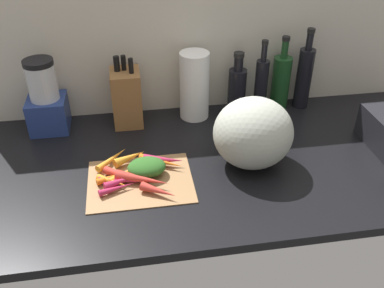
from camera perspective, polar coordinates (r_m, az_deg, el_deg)
The scene contains 25 objects.
ground_plane at distance 144.89cm, azimuth 2.99°, elevation -2.36°, with size 170.00×80.00×3.00cm, color black.
wall_back at distance 164.12cm, azimuth 0.51°, elevation 14.58°, with size 170.00×3.00×60.00cm, color beige.
cutting_board at distance 134.20cm, azimuth -6.96°, elevation -4.93°, with size 32.57×25.70×0.80cm, color #997047.
carrot_0 at distance 132.75cm, azimuth -10.67°, elevation -4.98°, with size 2.26×2.26×10.42cm, color orange.
carrot_1 at distance 126.93cm, azimuth -4.52°, elevation -6.31°, with size 2.87×2.87×11.47cm, color red.
carrot_2 at distance 131.27cm, azimuth -6.70°, elevation -4.72°, with size 3.51×3.51×16.92cm, color red.
carrot_3 at distance 136.01cm, azimuth -8.55°, elevation -3.72°, with size 2.05×2.05×14.46cm, color orange.
carrot_4 at distance 133.44cm, azimuth -8.66°, elevation -4.43°, with size 2.56×2.56×17.01cm, color red.
carrot_5 at distance 132.63cm, azimuth -9.01°, elevation -4.89°, with size 2.02×2.02×16.27cm, color #B2264C.
carrot_6 at distance 135.03cm, azimuth -9.12°, elevation -4.08°, with size 2.12×2.12×17.62cm, color orange.
carrot_7 at distance 141.45cm, azimuth -8.33°, elevation -1.79°, with size 3.11×3.11×11.44cm, color orange.
carrot_8 at distance 142.52cm, azimuth -10.68°, elevation -1.95°, with size 2.34×2.34×13.96cm, color orange.
carrot_9 at distance 132.16cm, azimuth -9.45°, elevation -4.92°, with size 2.67×2.67×11.21cm, color #B2264C.
carrot_10 at distance 138.68cm, azimuth -3.87°, elevation -2.16°, with size 3.59×3.59×12.89cm, color #B2264C.
carrot_11 at distance 138.46cm, azimuth -4.18°, elevation -2.41°, with size 2.90×2.90×15.01cm, color orange.
carrot_12 at distance 130.14cm, azimuth -10.08°, elevation -5.88°, with size 2.04×2.04×11.14cm, color #B2264C.
carrot_greens_pile at distance 134.71cm, azimuth -6.12°, elevation -3.10°, with size 12.13×9.33×5.13cm, color #2D6023.
winter_squash at distance 136.49cm, azimuth 8.21°, elevation 1.47°, with size 25.72×24.15×23.28cm, color #B2B7A8.
knife_block at distance 160.46cm, azimuth -8.77°, elevation 6.26°, with size 10.65×12.82×26.58cm.
blender_appliance at distance 162.99cm, azimuth -19.06°, elevation 5.55°, with size 13.73×13.73×27.36cm.
paper_towel_roll at distance 162.03cm, azimuth 0.32°, elevation 7.85°, with size 11.17×11.17×26.15cm, color white.
bottle_0 at distance 166.88cm, azimuth 6.06°, elevation 7.37°, with size 7.04×7.04×25.07cm.
bottle_1 at distance 167.09cm, azimuth 9.26°, elevation 7.81°, with size 5.02×5.02×29.91cm.
bottle_2 at distance 173.77cm, azimuth 11.86°, elevation 8.31°, with size 7.24×7.24×29.40cm.
bottle_3 at distance 175.25cm, azimuth 14.84°, elevation 8.78°, with size 6.12×6.12×32.41cm.
Camera 1 is at (-26.10, -114.48, 83.38)cm, focal length 39.65 mm.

